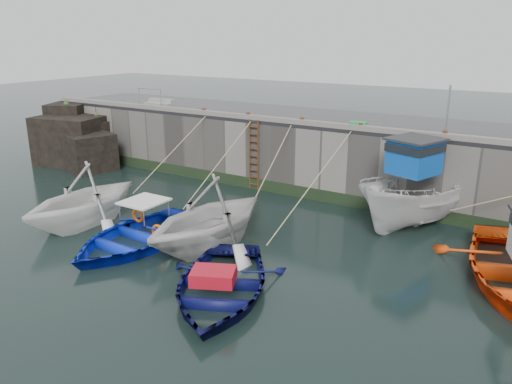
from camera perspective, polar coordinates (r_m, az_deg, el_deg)
The scene contains 23 objects.
ground at distance 14.55m, azimuth -14.65°, elevation -10.80°, with size 120.00×120.00×0.00m, color black.
quay_back at distance 23.78m, azimuth 7.18°, elevation 4.60°, with size 30.00×5.00×3.00m, color slate.
road_back at distance 23.48m, azimuth 7.32°, elevation 8.36°, with size 30.00×5.00×0.16m, color black.
kerb_back at distance 21.36m, azimuth 4.68°, elevation 8.03°, with size 30.00×0.30×0.20m, color slate.
algae_back at distance 21.89m, azimuth 4.26°, elevation 0.17°, with size 30.00×0.08×0.50m, color black.
rock_outcrop at distance 29.16m, azimuth -19.74°, elevation 5.63°, with size 5.85×4.24×3.41m.
ladder at distance 22.45m, azimuth -0.26°, elevation 4.21°, with size 0.51×0.08×3.20m.
boat_near_white at distance 19.81m, azimuth -18.92°, elevation -3.43°, with size 4.29×4.97×2.62m, color white.
boat_near_white_rope at distance 22.94m, azimuth -9.74°, elevation 0.12°, with size 0.04×5.30×3.10m, color tan, non-canonical shape.
boat_near_blue at distance 17.45m, azimuth -13.53°, elevation -5.79°, with size 3.81×5.33×1.10m, color #0D28C3.
boat_near_blue_rope at distance 21.00m, azimuth -3.90°, elevation -1.31°, with size 0.04×5.65×3.10m, color tan, non-canonical shape.
boat_near_blacktrim at distance 16.90m, azimuth -5.38°, elevation -6.15°, with size 4.44×5.15×2.71m, color silver.
boat_near_blacktrim_rope at distance 20.34m, azimuth 2.12°, elevation -1.91°, with size 0.04×4.64×3.10m, color tan, non-canonical shape.
boat_near_navy at distance 13.97m, azimuth -4.12°, elevation -11.50°, with size 3.65×5.11×1.06m, color #0A0D40.
boat_near_navy_rope at distance 18.38m, azimuth 6.21°, elevation -4.18°, with size 0.04×6.79×3.10m, color tan, non-canonical shape.
boat_far_white at distance 19.38m, azimuth 18.12°, elevation -0.62°, with size 4.33×6.61×5.39m.
fish_crate at distance 20.51m, azimuth 11.59°, elevation 7.47°, with size 0.66×0.41×0.29m, color #18863A.
railing at distance 27.24m, azimuth -11.05°, elevation 10.04°, with size 1.60×1.05×1.00m.
bollard_a at distance 24.09m, azimuth -5.97°, elevation 9.17°, with size 0.18×0.18×0.28m, color #3F1E0F.
bollard_b at distance 22.67m, azimuth -0.89°, elevation 8.74°, with size 0.18×0.18×0.28m, color #3F1E0F.
bollard_c at distance 21.35m, azimuth 5.29°, elevation 8.12°, with size 0.18×0.18×0.28m, color #3F1E0F.
bollard_d at distance 20.34m, azimuth 11.89°, elevation 7.35°, with size 0.18×0.18×0.28m, color #3F1E0F.
bollard_e at distance 19.51m, azimuth 20.77°, elevation 6.17°, with size 0.18×0.18×0.28m, color #3F1E0F.
Camera 1 is at (9.58, -8.61, 6.77)m, focal length 35.00 mm.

